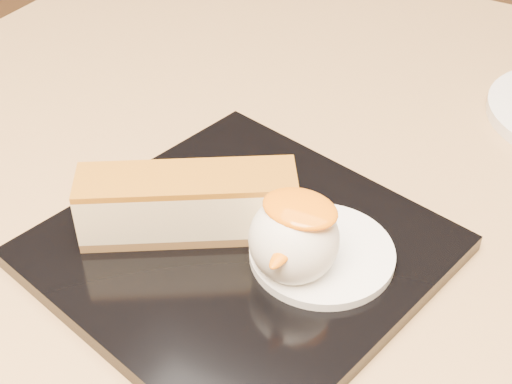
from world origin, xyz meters
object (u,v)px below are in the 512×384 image
Objects in this scene: table at (294,341)px; dessert_plate at (240,250)px; cheesecake at (188,204)px; ice_cream_scoop at (294,239)px.

table is 0.18m from dessert_plate.
table is 3.64× the size of dessert_plate.
cheesecake is at bearing -171.87° from dessert_plate.
table is 14.89× the size of ice_cream_scoop.
table is 0.21m from cheesecake.
dessert_plate is 0.05m from cheesecake.
cheesecake is at bearing 180.00° from ice_cream_scoop.
dessert_plate is at bearing -25.25° from cheesecake.
dessert_plate is 4.10× the size of ice_cream_scoop.
cheesecake is 0.08m from ice_cream_scoop.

